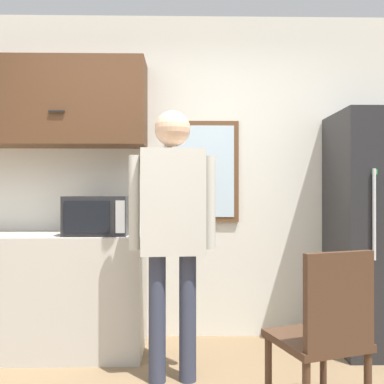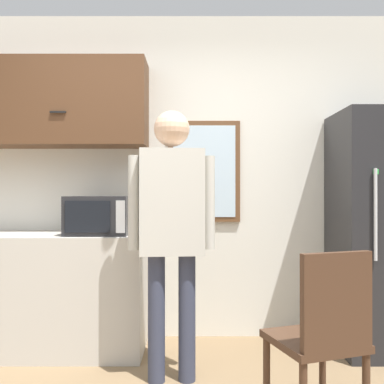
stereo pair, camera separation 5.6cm
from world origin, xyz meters
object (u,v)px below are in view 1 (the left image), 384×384
Objects in this scene: refrigerator at (380,231)px; chair at (325,330)px; person at (172,216)px; microwave at (98,215)px.

refrigerator is 2.00× the size of chair.
chair is (0.81, -0.54, -0.56)m from person.
person is 0.95× the size of refrigerator.
refrigerator is (2.16, 0.05, -0.13)m from microwave.
refrigerator is at bearing 13.68° from person.
person is (0.57, -0.48, 0.02)m from microwave.
person is 1.90× the size of chair.
microwave is 0.27× the size of person.
microwave is 1.80m from chair.
person is 1.12m from chair.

